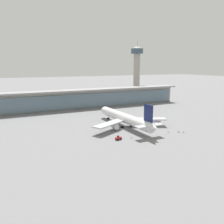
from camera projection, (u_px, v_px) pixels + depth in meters
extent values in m
plane|color=slate|center=(123.00, 129.00, 128.24)|extent=(1200.00, 1200.00, 0.00)
cylinder|color=white|center=(124.00, 118.00, 133.19)|extent=(6.27, 50.18, 5.28)
cone|color=white|center=(103.00, 110.00, 156.78)|extent=(5.27, 4.85, 5.18)
cone|color=white|center=(154.00, 128.00, 109.73)|extent=(4.87, 5.90, 4.75)
cube|color=black|center=(105.00, 109.00, 153.97)|extent=(4.00, 2.26, 0.64)
cube|color=#B7BABF|center=(110.00, 123.00, 124.19)|extent=(22.92, 15.57, 0.64)
cube|color=#B7BABF|center=(146.00, 119.00, 134.57)|extent=(23.10, 14.86, 0.64)
cylinder|color=silver|center=(115.00, 126.00, 125.33)|extent=(2.99, 3.88, 2.91)
cylinder|color=silver|center=(142.00, 123.00, 133.21)|extent=(2.99, 3.88, 2.91)
cube|color=#141E51|center=(148.00, 113.00, 112.50)|extent=(0.76, 6.39, 8.20)
cube|color=#B7BABF|center=(149.00, 126.00, 112.87)|extent=(14.65, 4.29, 0.46)
cylinder|color=black|center=(122.00, 127.00, 130.34)|extent=(1.12, 1.30, 1.27)
cylinder|color=black|center=(131.00, 126.00, 133.00)|extent=(1.12, 1.30, 1.27)
cylinder|color=black|center=(108.00, 118.00, 151.44)|extent=(1.12, 1.30, 1.27)
cube|color=#B21E1E|center=(118.00, 138.00, 109.91)|extent=(3.04, 2.03, 0.90)
cube|color=black|center=(118.00, 136.00, 109.57)|extent=(0.83, 0.83, 0.70)
cylinder|color=black|center=(119.00, 138.00, 111.14)|extent=(0.94, 0.45, 0.90)
cylinder|color=black|center=(121.00, 139.00, 110.04)|extent=(0.94, 0.45, 0.90)
cylinder|color=black|center=(116.00, 139.00, 109.95)|extent=(0.94, 0.45, 0.90)
cylinder|color=black|center=(118.00, 140.00, 108.85)|extent=(0.94, 0.45, 0.90)
cube|color=yellow|center=(147.00, 122.00, 139.93)|extent=(2.85, 3.04, 1.50)
cylinder|color=silver|center=(156.00, 121.00, 139.83)|extent=(5.95, 4.35, 2.10)
cylinder|color=black|center=(149.00, 124.00, 139.00)|extent=(0.93, 0.65, 0.90)
cylinder|color=black|center=(149.00, 123.00, 141.17)|extent=(0.93, 0.65, 0.90)
cylinder|color=black|center=(159.00, 123.00, 139.04)|extent=(0.93, 0.65, 0.90)
cylinder|color=black|center=(158.00, 123.00, 141.21)|extent=(0.93, 0.65, 0.90)
cube|color=olive|center=(128.00, 121.00, 143.54)|extent=(3.87, 5.08, 0.60)
cube|color=black|center=(125.00, 119.00, 144.69)|extent=(2.67, 3.91, 1.72)
cylinder|color=black|center=(125.00, 122.00, 143.87)|extent=(0.67, 0.92, 0.90)
cylinder|color=black|center=(126.00, 121.00, 145.21)|extent=(0.67, 0.92, 0.90)
cylinder|color=black|center=(130.00, 122.00, 141.98)|extent=(0.67, 0.92, 0.90)
cylinder|color=black|center=(131.00, 122.00, 143.31)|extent=(0.67, 0.92, 0.90)
cube|color=#9E998E|center=(79.00, 100.00, 190.23)|extent=(180.00, 8.00, 14.00)
cube|color=slate|center=(81.00, 101.00, 186.59)|extent=(176.40, 0.50, 11.20)
cube|color=gray|center=(80.00, 90.00, 186.99)|extent=(183.60, 12.80, 1.20)
cylinder|color=#9E998E|center=(137.00, 77.00, 238.95)|extent=(6.40, 6.40, 45.28)
cylinder|color=#384C5B|center=(137.00, 51.00, 234.06)|extent=(12.00, 12.00, 5.00)
cone|color=#9E998E|center=(137.00, 47.00, 233.34)|extent=(10.20, 10.20, 2.40)
cylinder|color=#99999E|center=(137.00, 43.00, 232.62)|extent=(0.36, 0.36, 5.00)
cone|color=orange|center=(168.00, 132.00, 121.91)|extent=(0.44, 0.44, 0.70)
cube|color=black|center=(168.00, 133.00, 121.98)|extent=(0.62, 0.62, 0.04)
cone|color=orange|center=(132.00, 137.00, 112.51)|extent=(0.44, 0.44, 0.70)
cube|color=black|center=(132.00, 138.00, 112.57)|extent=(0.62, 0.62, 0.04)
cone|color=orange|center=(179.00, 132.00, 122.32)|extent=(0.44, 0.44, 0.70)
cube|color=black|center=(179.00, 132.00, 122.38)|extent=(0.62, 0.62, 0.04)
cone|color=orange|center=(178.00, 131.00, 122.64)|extent=(0.44, 0.44, 0.70)
cube|color=black|center=(178.00, 132.00, 122.70)|extent=(0.62, 0.62, 0.04)
cone|color=orange|center=(184.00, 132.00, 121.60)|extent=(0.44, 0.44, 0.70)
cube|color=black|center=(184.00, 133.00, 121.66)|extent=(0.62, 0.62, 0.04)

